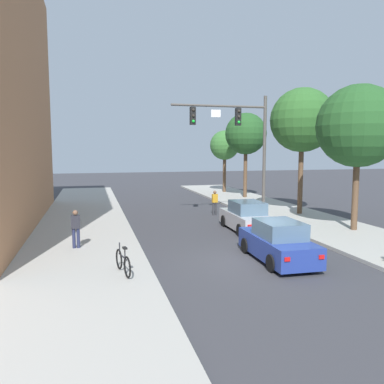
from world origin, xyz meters
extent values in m
plane|color=#38383D|center=(0.00, 0.00, 0.00)|extent=(120.00, 120.00, 0.00)
cube|color=#A8A59E|center=(-6.50, 0.00, 0.07)|extent=(5.00, 60.00, 0.15)
cylinder|color=#514C47|center=(4.60, 8.92, 3.90)|extent=(0.20, 0.20, 7.50)
cylinder|color=#514C47|center=(1.61, 8.92, 6.95)|extent=(5.98, 0.14, 0.14)
cube|color=black|center=(2.80, 8.92, 6.33)|extent=(0.32, 0.28, 1.05)
sphere|color=#2D2823|center=(2.80, 8.77, 6.66)|extent=(0.18, 0.18, 0.18)
sphere|color=#2D2823|center=(2.80, 8.77, 6.33)|extent=(0.18, 0.18, 0.18)
sphere|color=green|center=(2.80, 8.77, 6.00)|extent=(0.18, 0.18, 0.18)
cube|color=black|center=(-0.07, 8.92, 6.33)|extent=(0.32, 0.28, 1.05)
sphere|color=#2D2823|center=(-0.07, 8.77, 6.66)|extent=(0.18, 0.18, 0.18)
sphere|color=#2D2823|center=(-0.07, 8.77, 6.33)|extent=(0.18, 0.18, 0.18)
sphere|color=green|center=(-0.07, 8.77, 6.00)|extent=(0.18, 0.18, 0.18)
cube|color=white|center=(1.37, 8.90, 6.50)|extent=(0.60, 0.03, 0.44)
cube|color=#B7B7BC|center=(1.99, 5.44, 0.56)|extent=(1.80, 4.24, 0.80)
cube|color=slate|center=(1.99, 5.29, 1.28)|extent=(1.55, 2.03, 0.64)
cylinder|color=black|center=(1.21, 6.76, 0.32)|extent=(0.23, 0.64, 0.64)
cylinder|color=black|center=(2.83, 6.73, 0.32)|extent=(0.23, 0.64, 0.64)
cylinder|color=black|center=(1.15, 4.16, 0.32)|extent=(0.23, 0.64, 0.64)
cylinder|color=black|center=(2.77, 4.12, 0.32)|extent=(0.23, 0.64, 0.64)
cube|color=red|center=(1.30, 3.34, 0.68)|extent=(0.20, 0.04, 0.14)
cube|color=red|center=(2.58, 3.31, 0.68)|extent=(0.20, 0.04, 0.14)
cube|color=navy|center=(0.99, -0.16, 0.56)|extent=(1.82, 4.25, 0.80)
cube|color=slate|center=(0.98, -0.31, 1.28)|extent=(1.56, 2.04, 0.64)
cylinder|color=black|center=(0.22, 1.16, 0.32)|extent=(0.24, 0.65, 0.64)
cylinder|color=black|center=(1.83, 1.12, 0.32)|extent=(0.24, 0.65, 0.64)
cylinder|color=black|center=(0.14, -1.44, 0.32)|extent=(0.24, 0.65, 0.64)
cylinder|color=black|center=(1.76, -1.49, 0.32)|extent=(0.24, 0.65, 0.64)
cube|color=red|center=(0.29, -2.26, 0.68)|extent=(0.20, 0.05, 0.14)
cube|color=red|center=(1.56, -2.30, 0.68)|extent=(0.20, 0.05, 0.14)
cylinder|color=#232847|center=(-6.79, 3.25, 0.57)|extent=(0.14, 0.14, 0.85)
cylinder|color=#232847|center=(-6.61, 3.25, 0.57)|extent=(0.14, 0.14, 0.85)
cube|color=#26262D|center=(-6.70, 3.25, 1.28)|extent=(0.36, 0.22, 0.56)
sphere|color=brown|center=(-6.70, 3.25, 1.68)|extent=(0.22, 0.22, 0.22)
cylinder|color=#333338|center=(1.78, 10.56, 0.42)|extent=(0.14, 0.14, 0.85)
cylinder|color=#333338|center=(1.96, 10.56, 0.42)|extent=(0.14, 0.14, 0.85)
cube|color=orange|center=(1.87, 10.56, 1.13)|extent=(0.36, 0.22, 0.56)
sphere|color=brown|center=(1.87, 10.56, 1.53)|extent=(0.22, 0.22, 0.22)
torus|color=black|center=(-5.13, -0.20, 0.51)|extent=(0.19, 0.72, 0.72)
torus|color=black|center=(-4.94, -1.23, 0.51)|extent=(0.19, 0.72, 0.72)
cylinder|color=black|center=(-5.04, -0.72, 0.73)|extent=(0.23, 0.94, 0.05)
cylinder|color=black|center=(-4.99, -0.98, 0.91)|extent=(0.04, 0.04, 0.35)
cylinder|color=black|center=(-5.11, -0.31, 0.93)|extent=(0.04, 0.04, 0.40)
cube|color=black|center=(-4.99, -0.98, 1.09)|extent=(0.16, 0.26, 0.06)
cylinder|color=brown|center=(7.29, 3.57, 2.05)|extent=(0.32, 0.32, 3.80)
sphere|color=#235123|center=(7.29, 3.57, 5.53)|extent=(4.23, 4.23, 4.23)
cylinder|color=brown|center=(7.22, 8.96, 2.41)|extent=(0.32, 0.32, 4.53)
sphere|color=#2D6028|center=(7.22, 8.96, 6.22)|extent=(4.11, 4.11, 4.11)
cylinder|color=brown|center=(7.10, 18.07, 2.25)|extent=(0.32, 0.32, 4.20)
sphere|color=#235123|center=(7.10, 18.07, 5.70)|extent=(3.60, 3.60, 3.60)
cylinder|color=brown|center=(6.75, 22.61, 1.91)|extent=(0.32, 0.32, 3.52)
sphere|color=#387033|center=(6.75, 22.61, 4.76)|extent=(2.88, 2.88, 2.88)
camera|label=1|loc=(-5.99, -13.74, 4.35)|focal=36.37mm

